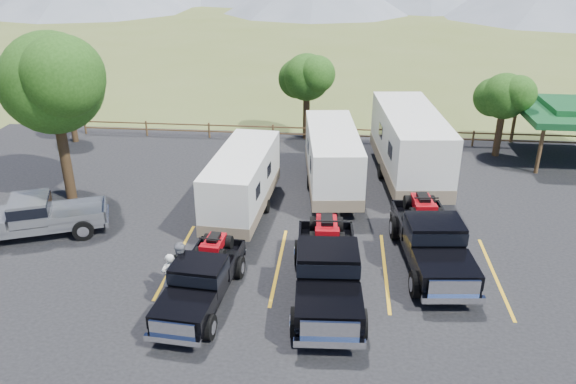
# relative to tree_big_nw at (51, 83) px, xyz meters

# --- Properties ---
(ground) EXTENTS (320.00, 320.00, 0.00)m
(ground) POSITION_rel_tree_big_nw_xyz_m (12.55, -9.03, -5.60)
(ground) COLOR #535E27
(ground) RESTS_ON ground
(asphalt_lot) EXTENTS (44.00, 34.00, 0.04)m
(asphalt_lot) POSITION_rel_tree_big_nw_xyz_m (12.55, -6.03, -5.58)
(asphalt_lot) COLOR black
(asphalt_lot) RESTS_ON ground
(stall_lines) EXTENTS (12.12, 5.50, 0.01)m
(stall_lines) POSITION_rel_tree_big_nw_xyz_m (12.55, -5.03, -5.55)
(stall_lines) COLOR gold
(stall_lines) RESTS_ON asphalt_lot
(tree_big_nw) EXTENTS (5.54, 5.18, 7.84)m
(tree_big_nw) POSITION_rel_tree_big_nw_xyz_m (0.00, 0.00, 0.00)
(tree_big_nw) COLOR black
(tree_big_nw) RESTS_ON ground
(tree_ne_a) EXTENTS (3.11, 2.92, 4.76)m
(tree_ne_a) POSITION_rel_tree_big_nw_xyz_m (21.52, 7.99, -2.11)
(tree_ne_a) COLOR black
(tree_ne_a) RESTS_ON ground
(tree_north) EXTENTS (3.46, 3.24, 5.25)m
(tree_north) POSITION_rel_tree_big_nw_xyz_m (10.52, 9.99, -1.76)
(tree_north) COLOR black
(tree_north) RESTS_ON ground
(tree_nw_small) EXTENTS (2.59, 2.43, 3.85)m
(tree_nw_small) POSITION_rel_tree_big_nw_xyz_m (-3.48, 7.99, -2.81)
(tree_nw_small) COLOR black
(tree_nw_small) RESTS_ON ground
(rail_fence) EXTENTS (36.12, 0.12, 1.00)m
(rail_fence) POSITION_rel_tree_big_nw_xyz_m (14.55, 9.47, -4.99)
(rail_fence) COLOR brown
(rail_fence) RESTS_ON ground
(rig_left) EXTENTS (2.29, 5.60, 1.83)m
(rig_left) POSITION_rel_tree_big_nw_xyz_m (8.24, -7.55, -4.68)
(rig_left) COLOR black
(rig_left) RESTS_ON asphalt_lot
(rig_center) EXTENTS (2.63, 6.73, 2.21)m
(rig_center) POSITION_rel_tree_big_nw_xyz_m (12.43, -6.77, -4.49)
(rig_center) COLOR black
(rig_center) RESTS_ON asphalt_lot
(rig_right) EXTENTS (2.77, 6.64, 2.16)m
(rig_right) POSITION_rel_tree_big_nw_xyz_m (16.23, -4.29, -4.52)
(rig_right) COLOR black
(rig_right) RESTS_ON asphalt_lot
(trailer_left) EXTENTS (2.58, 8.32, 2.88)m
(trailer_left) POSITION_rel_tree_big_nw_xyz_m (8.47, -0.83, -4.05)
(trailer_left) COLOR white
(trailer_left) RESTS_ON asphalt_lot
(trailer_center) EXTENTS (3.05, 8.84, 3.06)m
(trailer_center) POSITION_rel_tree_big_nw_xyz_m (12.34, 2.15, -3.96)
(trailer_center) COLOR white
(trailer_center) RESTS_ON asphalt_lot
(trailer_right) EXTENTS (3.47, 10.39, 3.59)m
(trailer_right) POSITION_rel_tree_big_nw_xyz_m (16.12, 3.75, -3.68)
(trailer_right) COLOR white
(trailer_right) RESTS_ON asphalt_lot
(pickup_silver) EXTENTS (6.05, 3.86, 1.73)m
(pickup_silver) POSITION_rel_tree_big_nw_xyz_m (0.34, -3.70, -4.66)
(pickup_silver) COLOR gray
(pickup_silver) RESTS_ON asphalt_lot
(person_a) EXTENTS (0.75, 0.71, 1.72)m
(person_a) POSITION_rel_tree_big_nw_xyz_m (7.14, -7.48, -4.70)
(person_a) COLOR silver
(person_a) RESTS_ON asphalt_lot
(person_b) EXTENTS (1.17, 1.07, 1.96)m
(person_b) POSITION_rel_tree_big_nw_xyz_m (7.49, -7.15, -4.58)
(person_b) COLOR slate
(person_b) RESTS_ON asphalt_lot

